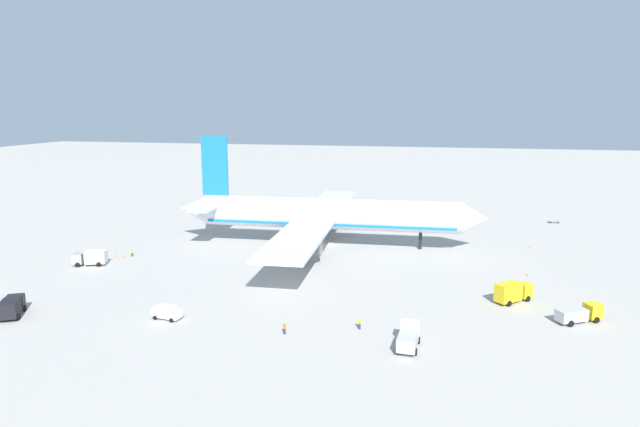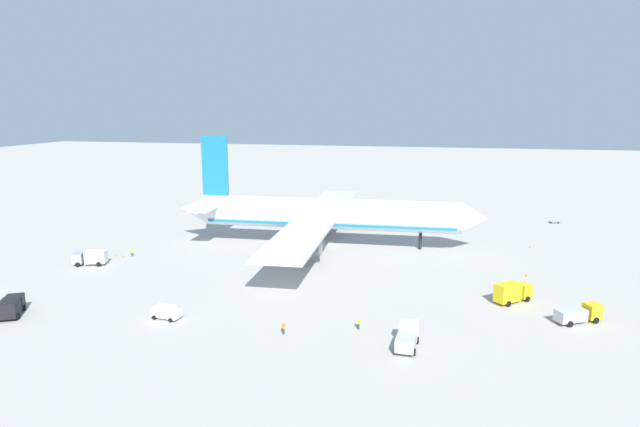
{
  "view_description": "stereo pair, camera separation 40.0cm",
  "coord_description": "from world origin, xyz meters",
  "px_view_note": "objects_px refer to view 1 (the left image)",
  "views": [
    {
      "loc": [
        23.83,
        -114.55,
        30.21
      ],
      "look_at": [
        -2.0,
        -0.91,
        7.18
      ],
      "focal_mm": 30.66,
      "sensor_mm": 36.0,
      "label": 1
    },
    {
      "loc": [
        24.22,
        -114.46,
        30.21
      ],
      "look_at": [
        -2.0,
        -0.91,
        7.18
      ],
      "focal_mm": 30.66,
      "sensor_mm": 36.0,
      "label": 2
    }
  ],
  "objects_px": {
    "traffic_cone_1": "(252,210)",
    "airliner": "(324,214)",
    "service_truck_1": "(91,257)",
    "service_truck_5": "(408,337)",
    "service_truck_0": "(12,307)",
    "ground_worker_1": "(285,328)",
    "traffic_cone_0": "(123,256)",
    "traffic_cone_3": "(116,255)",
    "ground_worker_2": "(132,253)",
    "baggage_cart_0": "(553,222)",
    "ground_worker_0": "(360,323)",
    "service_truck_3": "(580,313)",
    "traffic_cone_2": "(527,275)",
    "service_van": "(167,312)",
    "service_truck_4": "(513,292)",
    "traffic_cone_4": "(530,246)"
  },
  "relations": [
    {
      "from": "baggage_cart_0",
      "to": "ground_worker_0",
      "type": "relative_size",
      "value": 1.94
    },
    {
      "from": "ground_worker_0",
      "to": "traffic_cone_3",
      "type": "bearing_deg",
      "value": 154.86
    },
    {
      "from": "service_van",
      "to": "traffic_cone_0",
      "type": "distance_m",
      "value": 36.95
    },
    {
      "from": "service_truck_0",
      "to": "ground_worker_1",
      "type": "relative_size",
      "value": 3.7
    },
    {
      "from": "airliner",
      "to": "service_truck_4",
      "type": "height_order",
      "value": "airliner"
    },
    {
      "from": "traffic_cone_1",
      "to": "traffic_cone_2",
      "type": "distance_m",
      "value": 84.2
    },
    {
      "from": "ground_worker_2",
      "to": "traffic_cone_4",
      "type": "distance_m",
      "value": 84.32
    },
    {
      "from": "ground_worker_0",
      "to": "ground_worker_1",
      "type": "bearing_deg",
      "value": -157.81
    },
    {
      "from": "service_truck_1",
      "to": "baggage_cart_0",
      "type": "xyz_separation_m",
      "value": [
        94.35,
        61.35,
        -1.27
      ]
    },
    {
      "from": "ground_worker_0",
      "to": "traffic_cone_1",
      "type": "xyz_separation_m",
      "value": [
        -43.63,
        77.78,
        -0.56
      ]
    },
    {
      "from": "service_truck_1",
      "to": "ground_worker_0",
      "type": "height_order",
      "value": "service_truck_1"
    },
    {
      "from": "baggage_cart_0",
      "to": "ground_worker_0",
      "type": "distance_m",
      "value": 89.38
    },
    {
      "from": "service_truck_4",
      "to": "ground_worker_0",
      "type": "distance_m",
      "value": 26.81
    },
    {
      "from": "ground_worker_0",
      "to": "service_truck_5",
      "type": "bearing_deg",
      "value": -32.65
    },
    {
      "from": "service_truck_3",
      "to": "traffic_cone_1",
      "type": "bearing_deg",
      "value": 137.13
    },
    {
      "from": "ground_worker_0",
      "to": "traffic_cone_4",
      "type": "height_order",
      "value": "ground_worker_0"
    },
    {
      "from": "service_truck_0",
      "to": "service_truck_3",
      "type": "distance_m",
      "value": 81.82
    },
    {
      "from": "airliner",
      "to": "baggage_cart_0",
      "type": "xyz_separation_m",
      "value": [
        53.83,
        36.08,
        -6.59
      ]
    },
    {
      "from": "traffic_cone_4",
      "to": "service_truck_0",
      "type": "bearing_deg",
      "value": -143.67
    },
    {
      "from": "service_truck_1",
      "to": "service_truck_5",
      "type": "relative_size",
      "value": 1.15
    },
    {
      "from": "ground_worker_2",
      "to": "traffic_cone_4",
      "type": "bearing_deg",
      "value": 17.64
    },
    {
      "from": "service_truck_0",
      "to": "baggage_cart_0",
      "type": "distance_m",
      "value": 124.69
    },
    {
      "from": "service_truck_1",
      "to": "ground_worker_1",
      "type": "relative_size",
      "value": 3.96
    },
    {
      "from": "service_truck_1",
      "to": "ground_worker_2",
      "type": "xyz_separation_m",
      "value": [
        4.22,
        7.3,
        -0.71
      ]
    },
    {
      "from": "service_truck_0",
      "to": "service_truck_4",
      "type": "bearing_deg",
      "value": 17.28
    },
    {
      "from": "service_van",
      "to": "traffic_cone_0",
      "type": "relative_size",
      "value": 8.08
    },
    {
      "from": "traffic_cone_1",
      "to": "airliner",
      "type": "bearing_deg",
      "value": -49.17
    },
    {
      "from": "traffic_cone_1",
      "to": "traffic_cone_3",
      "type": "distance_m",
      "value": 53.41
    },
    {
      "from": "service_truck_0",
      "to": "traffic_cone_3",
      "type": "relative_size",
      "value": 11.1
    },
    {
      "from": "ground_worker_0",
      "to": "service_truck_1",
      "type": "bearing_deg",
      "value": 161.01
    },
    {
      "from": "airliner",
      "to": "service_truck_0",
      "type": "bearing_deg",
      "value": -124.87
    },
    {
      "from": "service_truck_0",
      "to": "service_truck_5",
      "type": "xyz_separation_m",
      "value": [
        57.08,
        2.22,
        -0.12
      ]
    },
    {
      "from": "service_truck_5",
      "to": "ground_worker_1",
      "type": "bearing_deg",
      "value": 178.14
    },
    {
      "from": "service_truck_4",
      "to": "service_truck_0",
      "type": "bearing_deg",
      "value": -162.72
    },
    {
      "from": "service_truck_5",
      "to": "ground_worker_1",
      "type": "distance_m",
      "value": 16.53
    },
    {
      "from": "service_truck_1",
      "to": "service_van",
      "type": "distance_m",
      "value": 34.89
    },
    {
      "from": "traffic_cone_0",
      "to": "traffic_cone_3",
      "type": "height_order",
      "value": "same"
    },
    {
      "from": "service_truck_3",
      "to": "traffic_cone_3",
      "type": "height_order",
      "value": "service_truck_3"
    },
    {
      "from": "service_truck_1",
      "to": "baggage_cart_0",
      "type": "distance_m",
      "value": 112.55
    },
    {
      "from": "ground_worker_0",
      "to": "ground_worker_1",
      "type": "xyz_separation_m",
      "value": [
        -9.58,
        -3.91,
        0.0
      ]
    },
    {
      "from": "service_van",
      "to": "ground_worker_1",
      "type": "relative_size",
      "value": 2.69
    },
    {
      "from": "service_truck_0",
      "to": "traffic_cone_4",
      "type": "relative_size",
      "value": 11.1
    },
    {
      "from": "service_truck_4",
      "to": "ground_worker_0",
      "type": "xyz_separation_m",
      "value": [
        -21.72,
        -15.7,
        -0.89
      ]
    },
    {
      "from": "service_truck_0",
      "to": "ground_worker_1",
      "type": "bearing_deg",
      "value": 3.89
    },
    {
      "from": "service_van",
      "to": "traffic_cone_1",
      "type": "bearing_deg",
      "value": 101.22
    },
    {
      "from": "service_truck_0",
      "to": "service_truck_4",
      "type": "xyz_separation_m",
      "value": [
        71.87,
        22.36,
        0.22
      ]
    },
    {
      "from": "traffic_cone_1",
      "to": "traffic_cone_3",
      "type": "relative_size",
      "value": 1.0
    },
    {
      "from": "baggage_cart_0",
      "to": "traffic_cone_0",
      "type": "distance_m",
      "value": 106.79
    },
    {
      "from": "traffic_cone_1",
      "to": "service_truck_5",
      "type": "bearing_deg",
      "value": -58.41
    },
    {
      "from": "service_truck_1",
      "to": "service_van",
      "type": "bearing_deg",
      "value": -38.04
    }
  ]
}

